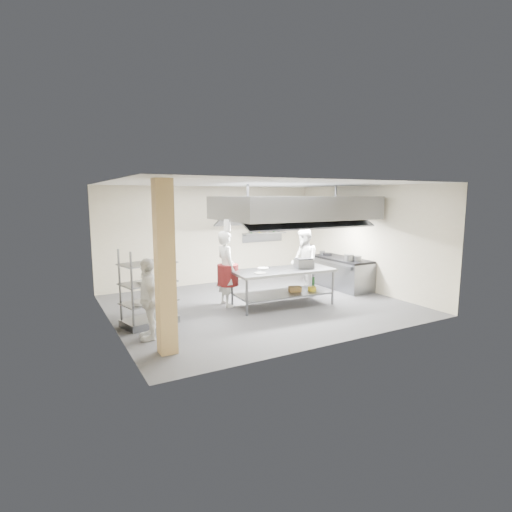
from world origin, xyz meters
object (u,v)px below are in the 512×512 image
chef_line (304,261)px  cooking_range (341,274)px  island (283,288)px  chef_plating (148,299)px  stockpot (349,258)px  pass_rack (148,287)px  griddle (304,263)px  chef_head (226,269)px

chef_line → cooking_range: bearing=108.4°
island → chef_plating: bearing=-164.4°
chef_plating → stockpot: size_ratio=5.67×
pass_rack → griddle: 3.92m
stockpot → chef_line: bearing=152.1°
cooking_range → chef_line: chef_line is taller
pass_rack → chef_line: size_ratio=0.91×
cooking_range → chef_plating: chef_plating is taller
pass_rack → chef_plating: bearing=-118.8°
island → pass_rack: 3.32m
island → chef_line: chef_line is taller
island → chef_plating: (-3.51, -0.75, 0.33)m
pass_rack → chef_plating: size_ratio=1.05×
pass_rack → griddle: size_ratio=3.77×
chef_head → griddle: chef_head is taller
chef_line → griddle: size_ratio=4.16×
cooking_range → stockpot: stockpot is taller
chef_plating → stockpot: (5.86, 1.00, 0.21)m
cooking_range → chef_line: (-1.34, 0.03, 0.48)m
island → stockpot: bearing=9.7°
chef_plating → pass_rack: bearing=172.9°
pass_rack → island: bearing=-16.4°
pass_rack → stockpot: bearing=-13.2°
island → stockpot: size_ratio=9.13×
cooking_range → chef_head: bearing=-177.8°
chef_plating → griddle: 4.20m
chef_head → griddle: 1.98m
island → stockpot: stockpot is taller
island → cooking_range: 2.70m
chef_plating → stockpot: 5.95m
pass_rack → chef_head: (2.05, 0.57, 0.12)m
griddle → stockpot: size_ratio=1.58×
cooking_range → chef_plating: bearing=-165.6°
chef_line → island: bearing=-35.7°
island → griddle: 0.84m
pass_rack → chef_line: chef_line is taller
chef_line → stockpot: bearing=82.0°
pass_rack → cooking_range: 5.93m
pass_rack → cooking_range: bearing=-7.8°
cooking_range → chef_plating: (-6.08, -1.56, 0.36)m
cooking_range → stockpot: 0.83m
chef_head → griddle: bearing=-109.6°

